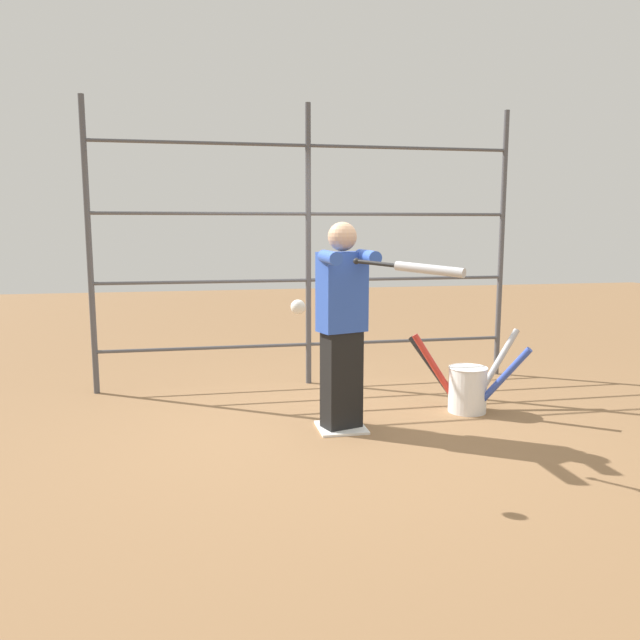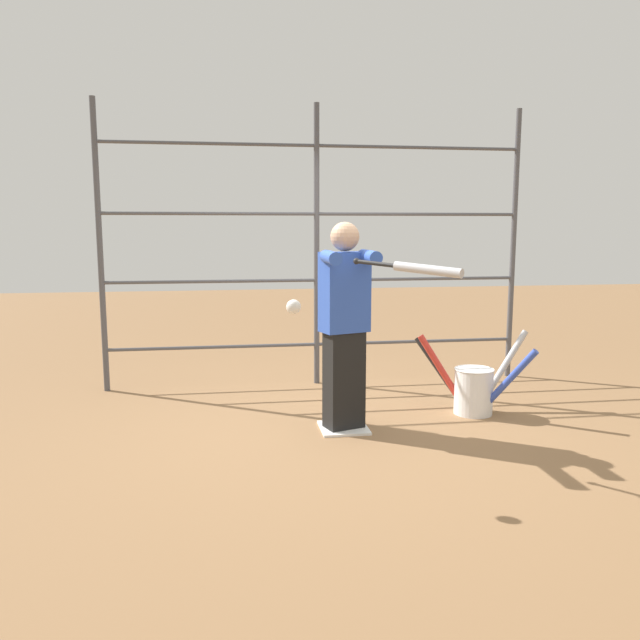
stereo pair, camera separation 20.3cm
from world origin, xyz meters
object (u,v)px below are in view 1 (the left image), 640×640
Objects in this scene: softball_in_flight at (298,307)px; bat_bucket at (468,386)px; baseball_bat_swinging at (419,268)px; batter at (342,320)px.

softball_in_flight reaches higher than bat_bucket.
baseball_bat_swinging is 0.93m from softball_in_flight.
bat_bucket is (-0.91, -1.13, -1.17)m from baseball_bat_swinging.
softball_in_flight is 0.09× the size of bat_bucket.
batter is at bearing -117.54° from softball_in_flight.
batter is at bearing 12.96° from bat_bucket.
batter is 1.56× the size of bat_bucket.
bat_bucket is at bearing -128.77° from baseball_bat_swinging.
baseball_bat_swinging is 7.22× the size of softball_in_flight.
baseball_bat_swinging reaches higher than bat_bucket.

